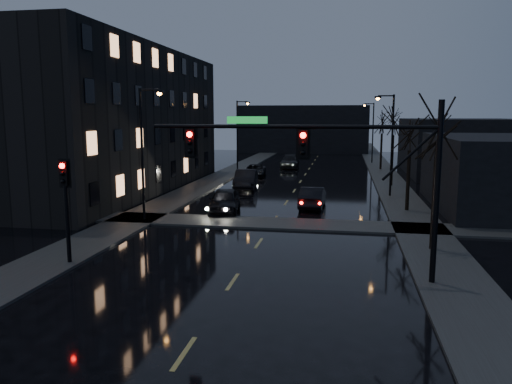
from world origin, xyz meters
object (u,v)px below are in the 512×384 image
at_px(oncoming_car_a, 225,201).
at_px(oncoming_car_c, 255,171).
at_px(oncoming_car_b, 246,179).
at_px(oncoming_car_d, 290,161).
at_px(lead_car, 313,197).

xyz_separation_m(oncoming_car_a, oncoming_car_c, (-1.49, 19.47, -0.15)).
height_order(oncoming_car_b, oncoming_car_d, oncoming_car_b).
height_order(oncoming_car_d, lead_car, oncoming_car_d).
bearing_deg(oncoming_car_a, oncoming_car_c, 86.96).
bearing_deg(oncoming_car_b, oncoming_car_c, 89.46).
height_order(oncoming_car_a, oncoming_car_b, oncoming_car_b).
distance_m(oncoming_car_c, oncoming_car_d, 9.95).
bearing_deg(oncoming_car_d, oncoming_car_c, -108.55).
relative_size(oncoming_car_c, lead_car, 1.04).
height_order(oncoming_car_b, oncoming_car_c, oncoming_car_b).
bearing_deg(lead_car, oncoming_car_a, 29.02).
relative_size(oncoming_car_b, oncoming_car_d, 0.94).
xyz_separation_m(oncoming_car_c, oncoming_car_d, (2.65, 9.59, 0.14)).
xyz_separation_m(oncoming_car_d, lead_car, (4.47, -26.18, -0.05)).
bearing_deg(oncoming_car_a, oncoming_car_d, 80.29).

